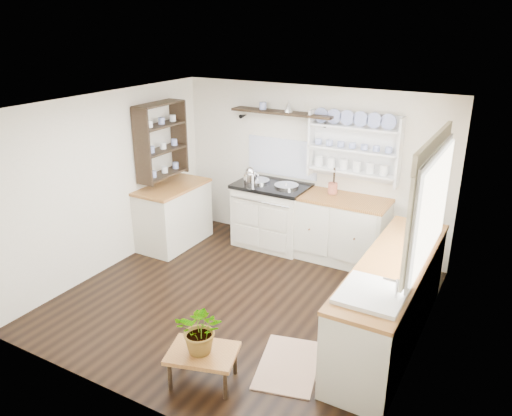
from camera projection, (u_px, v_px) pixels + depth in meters
name	position (u px, v px, depth m)	size (l,w,h in m)	color
floor	(242.00, 300.00, 5.93)	(4.00, 3.80, 0.01)	black
wall_back	(310.00, 168.00, 7.07)	(4.00, 0.02, 2.30)	silver
wall_right	(427.00, 248.00, 4.60)	(0.02, 3.80, 2.30)	silver
wall_left	(109.00, 183.00, 6.43)	(0.02, 3.80, 2.30)	silver
ceiling	(240.00, 106.00, 5.11)	(4.00, 3.80, 0.01)	white
window	(430.00, 200.00, 4.60)	(0.08, 1.55, 1.22)	white
aga_cooker	(271.00, 214.00, 7.24)	(1.04, 0.72, 0.96)	beige
back_cabinets	(340.00, 228.00, 6.79)	(1.27, 0.63, 0.90)	beige
right_cabinets	(391.00, 300.00, 5.07)	(0.62, 2.43, 0.90)	beige
belfast_sink	(371.00, 306.00, 4.34)	(0.55, 0.60, 0.45)	white
left_cabinets	(174.00, 214.00, 7.28)	(0.62, 1.13, 0.90)	beige
plate_rack	(356.00, 146.00, 6.59)	(1.20, 0.22, 0.90)	white
high_shelf	(282.00, 113.00, 6.88)	(1.50, 0.29, 0.16)	black
left_shelving	(161.00, 140.00, 6.95)	(0.28, 0.80, 1.05)	black
kettle	(250.00, 176.00, 7.06)	(0.20, 0.20, 0.24)	silver
utensil_crock	(333.00, 188.00, 6.75)	(0.13, 0.13, 0.15)	#A4523C
center_table	(203.00, 355.00, 4.50)	(0.71, 0.60, 0.33)	brown
potted_plant	(201.00, 329.00, 4.40)	(0.42, 0.37, 0.47)	#3F7233
floor_rug	(289.00, 365.00, 4.81)	(0.55, 0.85, 0.02)	#825E4B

